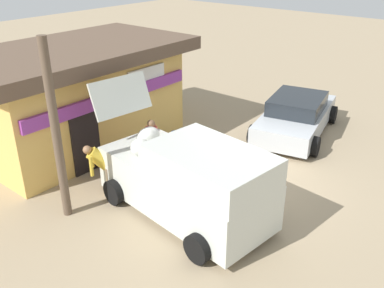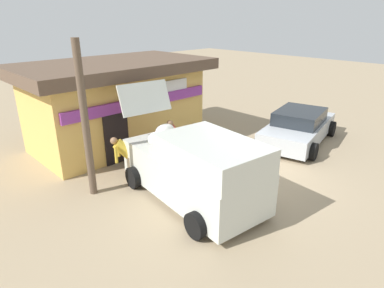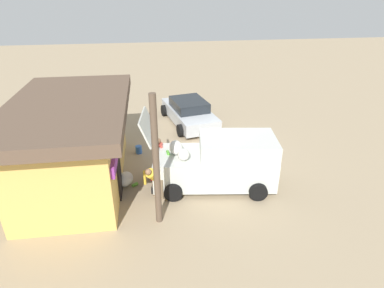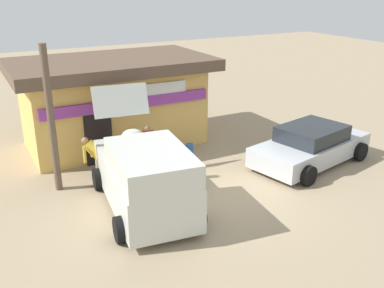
{
  "view_description": "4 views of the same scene",
  "coord_description": "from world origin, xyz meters",
  "px_view_note": "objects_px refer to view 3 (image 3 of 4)",
  "views": [
    {
      "loc": [
        -8.87,
        -4.96,
        5.84
      ],
      "look_at": [
        -1.09,
        1.4,
        1.07
      ],
      "focal_mm": 39.61,
      "sensor_mm": 36.0,
      "label": 1
    },
    {
      "loc": [
        -7.98,
        -5.17,
        4.71
      ],
      "look_at": [
        -0.95,
        2.03,
        0.77
      ],
      "focal_mm": 30.95,
      "sensor_mm": 36.0,
      "label": 2
    },
    {
      "loc": [
        -12.43,
        2.74,
        6.8
      ],
      "look_at": [
        -1.18,
        1.21,
        1.12
      ],
      "focal_mm": 30.33,
      "sensor_mm": 36.0,
      "label": 3
    },
    {
      "loc": [
        -6.28,
        -9.38,
        5.8
      ],
      "look_at": [
        -0.6,
        1.18,
        1.26
      ],
      "focal_mm": 41.25,
      "sensor_mm": 36.0,
      "label": 4
    }
  ],
  "objects_px": {
    "parked_sedan": "(189,112)",
    "unloaded_banana_pile": "(125,179)",
    "paint_bucket": "(139,150)",
    "customer_bending": "(155,179)",
    "storefront_bar": "(74,142)",
    "vendor_standing": "(159,154)",
    "delivery_van": "(218,162)"
  },
  "relations": [
    {
      "from": "vendor_standing",
      "to": "paint_bucket",
      "type": "bearing_deg",
      "value": 23.55
    },
    {
      "from": "unloaded_banana_pile",
      "to": "paint_bucket",
      "type": "xyz_separation_m",
      "value": [
        2.47,
        -0.47,
        -0.06
      ]
    },
    {
      "from": "storefront_bar",
      "to": "paint_bucket",
      "type": "height_order",
      "value": "storefront_bar"
    },
    {
      "from": "parked_sedan",
      "to": "vendor_standing",
      "type": "xyz_separation_m",
      "value": [
        -5.04,
        1.82,
        0.3
      ]
    },
    {
      "from": "storefront_bar",
      "to": "parked_sedan",
      "type": "height_order",
      "value": "storefront_bar"
    },
    {
      "from": "vendor_standing",
      "to": "unloaded_banana_pile",
      "type": "xyz_separation_m",
      "value": [
        -0.56,
        1.31,
        -0.67
      ]
    },
    {
      "from": "storefront_bar",
      "to": "customer_bending",
      "type": "height_order",
      "value": "storefront_bar"
    },
    {
      "from": "unloaded_banana_pile",
      "to": "paint_bucket",
      "type": "height_order",
      "value": "unloaded_banana_pile"
    },
    {
      "from": "vendor_standing",
      "to": "customer_bending",
      "type": "xyz_separation_m",
      "value": [
        -1.61,
        0.22,
        -0.08
      ]
    },
    {
      "from": "parked_sedan",
      "to": "customer_bending",
      "type": "distance_m",
      "value": 6.96
    },
    {
      "from": "parked_sedan",
      "to": "unloaded_banana_pile",
      "type": "xyz_separation_m",
      "value": [
        -5.6,
        3.12,
        -0.37
      ]
    },
    {
      "from": "parked_sedan",
      "to": "paint_bucket",
      "type": "xyz_separation_m",
      "value": [
        -3.13,
        2.65,
        -0.44
      ]
    },
    {
      "from": "storefront_bar",
      "to": "delivery_van",
      "type": "relative_size",
      "value": 1.43
    },
    {
      "from": "delivery_van",
      "to": "paint_bucket",
      "type": "height_order",
      "value": "delivery_van"
    },
    {
      "from": "vendor_standing",
      "to": "storefront_bar",
      "type": "bearing_deg",
      "value": 90.67
    },
    {
      "from": "storefront_bar",
      "to": "unloaded_banana_pile",
      "type": "distance_m",
      "value": 2.29
    },
    {
      "from": "parked_sedan",
      "to": "vendor_standing",
      "type": "height_order",
      "value": "vendor_standing"
    },
    {
      "from": "vendor_standing",
      "to": "unloaded_banana_pile",
      "type": "relative_size",
      "value": 1.66
    },
    {
      "from": "storefront_bar",
      "to": "unloaded_banana_pile",
      "type": "bearing_deg",
      "value": -106.98
    },
    {
      "from": "storefront_bar",
      "to": "paint_bucket",
      "type": "relative_size",
      "value": 20.36
    },
    {
      "from": "parked_sedan",
      "to": "customer_bending",
      "type": "xyz_separation_m",
      "value": [
        -6.65,
        2.03,
        0.22
      ]
    },
    {
      "from": "vendor_standing",
      "to": "paint_bucket",
      "type": "relative_size",
      "value": 4.62
    },
    {
      "from": "paint_bucket",
      "to": "customer_bending",
      "type": "bearing_deg",
      "value": -170.07
    },
    {
      "from": "parked_sedan",
      "to": "unloaded_banana_pile",
      "type": "bearing_deg",
      "value": 150.85
    },
    {
      "from": "vendor_standing",
      "to": "unloaded_banana_pile",
      "type": "distance_m",
      "value": 1.57
    },
    {
      "from": "delivery_van",
      "to": "parked_sedan",
      "type": "bearing_deg",
      "value": 2.83
    },
    {
      "from": "paint_bucket",
      "to": "unloaded_banana_pile",
      "type": "bearing_deg",
      "value": 169.15
    },
    {
      "from": "delivery_van",
      "to": "unloaded_banana_pile",
      "type": "xyz_separation_m",
      "value": [
        0.42,
        3.42,
        -0.72
      ]
    },
    {
      "from": "delivery_van",
      "to": "customer_bending",
      "type": "height_order",
      "value": "delivery_van"
    },
    {
      "from": "delivery_van",
      "to": "parked_sedan",
      "type": "relative_size",
      "value": 1.06
    },
    {
      "from": "parked_sedan",
      "to": "customer_bending",
      "type": "height_order",
      "value": "customer_bending"
    },
    {
      "from": "delivery_van",
      "to": "customer_bending",
      "type": "relative_size",
      "value": 3.57
    }
  ]
}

